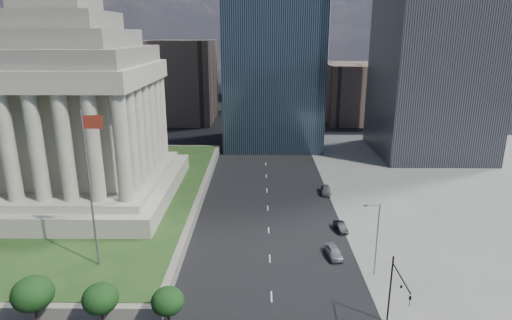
{
  "coord_description": "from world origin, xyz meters",
  "views": [
    {
      "loc": [
        -1.43,
        -24.34,
        30.22
      ],
      "look_at": [
        -1.89,
        23.59,
        16.0
      ],
      "focal_mm": 30.0,
      "sensor_mm": 36.0,
      "label": 1
    }
  ],
  "objects_px": {
    "street_lamp_north": "(376,235)",
    "parked_sedan_mid": "(341,227)",
    "parked_sedan_near": "(334,252)",
    "parked_sedan_far": "(326,190)",
    "flagpole": "(90,182)",
    "traffic_signal_ne": "(396,289)",
    "war_memorial": "(67,88)"
  },
  "relations": [
    {
      "from": "war_memorial",
      "to": "traffic_signal_ne",
      "type": "height_order",
      "value": "war_memorial"
    },
    {
      "from": "traffic_signal_ne",
      "to": "street_lamp_north",
      "type": "xyz_separation_m",
      "value": [
        0.83,
        11.3,
        0.41
      ]
    },
    {
      "from": "parked_sedan_near",
      "to": "parked_sedan_mid",
      "type": "height_order",
      "value": "parked_sedan_near"
    },
    {
      "from": "flagpole",
      "to": "parked_sedan_near",
      "type": "bearing_deg",
      "value": 10.37
    },
    {
      "from": "flagpole",
      "to": "parked_sedan_near",
      "type": "distance_m",
      "value": 33.69
    },
    {
      "from": "traffic_signal_ne",
      "to": "parked_sedan_far",
      "type": "height_order",
      "value": "traffic_signal_ne"
    },
    {
      "from": "flagpole",
      "to": "parked_sedan_mid",
      "type": "relative_size",
      "value": 5.17
    },
    {
      "from": "war_memorial",
      "to": "parked_sedan_far",
      "type": "height_order",
      "value": "war_memorial"
    },
    {
      "from": "street_lamp_north",
      "to": "parked_sedan_mid",
      "type": "xyz_separation_m",
      "value": [
        -1.83,
        13.02,
        -5.02
      ]
    },
    {
      "from": "war_memorial",
      "to": "parked_sedan_near",
      "type": "height_order",
      "value": "war_memorial"
    },
    {
      "from": "flagpole",
      "to": "war_memorial",
      "type": "bearing_deg",
      "value": 116.89
    },
    {
      "from": "war_memorial",
      "to": "parked_sedan_far",
      "type": "relative_size",
      "value": 8.43
    },
    {
      "from": "parked_sedan_near",
      "to": "street_lamp_north",
      "type": "bearing_deg",
      "value": -54.01
    },
    {
      "from": "parked_sedan_far",
      "to": "war_memorial",
      "type": "bearing_deg",
      "value": -167.72
    },
    {
      "from": "war_memorial",
      "to": "parked_sedan_mid",
      "type": "distance_m",
      "value": 51.0
    },
    {
      "from": "parked_sedan_far",
      "to": "parked_sedan_near",
      "type": "bearing_deg",
      "value": -91.49
    },
    {
      "from": "parked_sedan_far",
      "to": "parked_sedan_mid",
      "type": "bearing_deg",
      "value": -85.73
    },
    {
      "from": "flagpole",
      "to": "parked_sedan_mid",
      "type": "xyz_separation_m",
      "value": [
        33.33,
        14.02,
        -12.48
      ]
    },
    {
      "from": "street_lamp_north",
      "to": "parked_sedan_near",
      "type": "bearing_deg",
      "value": 133.0
    },
    {
      "from": "traffic_signal_ne",
      "to": "parked_sedan_mid",
      "type": "relative_size",
      "value": 2.07
    },
    {
      "from": "street_lamp_north",
      "to": "parked_sedan_far",
      "type": "bearing_deg",
      "value": 93.56
    },
    {
      "from": "parked_sedan_mid",
      "to": "parked_sedan_far",
      "type": "height_order",
      "value": "parked_sedan_far"
    },
    {
      "from": "flagpole",
      "to": "traffic_signal_ne",
      "type": "xyz_separation_m",
      "value": [
        34.33,
        -10.3,
        -7.86
      ]
    },
    {
      "from": "parked_sedan_near",
      "to": "traffic_signal_ne",
      "type": "bearing_deg",
      "value": -84.64
    },
    {
      "from": "parked_sedan_near",
      "to": "parked_sedan_mid",
      "type": "distance_m",
      "value": 8.74
    },
    {
      "from": "street_lamp_north",
      "to": "parked_sedan_far",
      "type": "relative_size",
      "value": 2.16
    },
    {
      "from": "traffic_signal_ne",
      "to": "flagpole",
      "type": "bearing_deg",
      "value": 163.29
    },
    {
      "from": "traffic_signal_ne",
      "to": "parked_sedan_far",
      "type": "relative_size",
      "value": 1.73
    },
    {
      "from": "traffic_signal_ne",
      "to": "parked_sedan_near",
      "type": "xyz_separation_m",
      "value": [
        -3.5,
        15.95,
        -4.49
      ]
    },
    {
      "from": "flagpole",
      "to": "street_lamp_north",
      "type": "distance_m",
      "value": 35.95
    },
    {
      "from": "flagpole",
      "to": "street_lamp_north",
      "type": "height_order",
      "value": "flagpole"
    },
    {
      "from": "parked_sedan_mid",
      "to": "street_lamp_north",
      "type": "bearing_deg",
      "value": -90.7
    }
  ]
}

